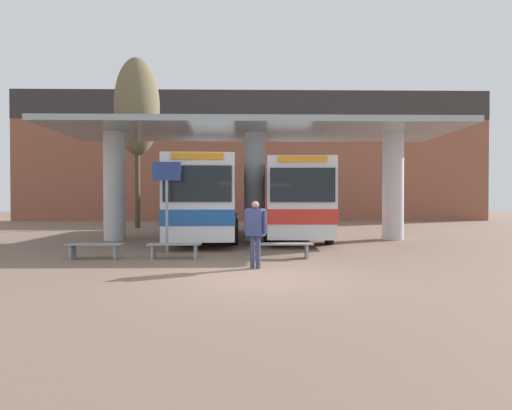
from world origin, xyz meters
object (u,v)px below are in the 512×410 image
at_px(transit_bus_left_bay, 208,197).
at_px(waiting_bench_far_platform, 174,247).
at_px(waiting_bench_near_pillar, 94,247).
at_px(transit_bus_center_bay, 293,198).
at_px(pedestrian_waiting, 255,227).
at_px(poplar_tree_behind_left, 137,108).
at_px(info_sign_platform, 167,189).
at_px(waiting_bench_mid_platform, 282,247).
at_px(parked_car_street, 194,210).

bearing_deg(transit_bus_left_bay, waiting_bench_far_platform, 85.47).
xyz_separation_m(waiting_bench_near_pillar, waiting_bench_far_platform, (2.41, 0.00, -0.00)).
xyz_separation_m(transit_bus_left_bay, transit_bus_center_bay, (4.09, -0.35, -0.01)).
relative_size(transit_bus_center_bay, waiting_bench_far_platform, 6.47).
bearing_deg(pedestrian_waiting, waiting_bench_far_platform, 172.56).
bearing_deg(poplar_tree_behind_left, waiting_bench_near_pillar, -79.85).
height_order(waiting_bench_near_pillar, poplar_tree_behind_left, poplar_tree_behind_left).
bearing_deg(info_sign_platform, pedestrian_waiting, -41.53).
bearing_deg(transit_bus_left_bay, waiting_bench_mid_platform, 109.79).
relative_size(info_sign_platform, parked_car_street, 0.71).
bearing_deg(parked_car_street, info_sign_platform, -82.81).
height_order(waiting_bench_near_pillar, info_sign_platform, info_sign_platform).
distance_m(transit_bus_center_bay, poplar_tree_behind_left, 12.33).
height_order(waiting_bench_mid_platform, parked_car_street, parked_car_street).
bearing_deg(parked_car_street, pedestrian_waiting, -75.55).
height_order(waiting_bench_mid_platform, info_sign_platform, info_sign_platform).
xyz_separation_m(transit_bus_center_bay, waiting_bench_mid_platform, (-1.10, -6.99, -1.53)).
bearing_deg(transit_bus_center_bay, transit_bus_left_bay, -2.39).
relative_size(transit_bus_left_bay, parked_car_street, 2.90).
bearing_deg(waiting_bench_far_platform, pedestrian_waiting, -36.18).
xyz_separation_m(transit_bus_center_bay, waiting_bench_near_pillar, (-6.78, -6.99, -1.54)).
bearing_deg(waiting_bench_near_pillar, info_sign_platform, 19.07).
xyz_separation_m(waiting_bench_far_platform, info_sign_platform, (-0.37, 0.71, 1.80)).
xyz_separation_m(info_sign_platform, parked_car_street, (-1.54, 17.38, -1.13)).
bearing_deg(poplar_tree_behind_left, pedestrian_waiting, -64.16).
bearing_deg(waiting_bench_far_platform, info_sign_platform, 117.91).
bearing_deg(transit_bus_center_bay, info_sign_platform, 55.46).
distance_m(poplar_tree_behind_left, parked_car_street, 8.73).
distance_m(info_sign_platform, parked_car_street, 17.48).
height_order(pedestrian_waiting, parked_car_street, parked_car_street).
relative_size(waiting_bench_far_platform, parked_car_street, 0.38).
relative_size(transit_bus_left_bay, waiting_bench_far_platform, 7.59).
bearing_deg(pedestrian_waiting, waiting_bench_mid_platform, 93.44).
relative_size(info_sign_platform, pedestrian_waiting, 1.71).
xyz_separation_m(pedestrian_waiting, poplar_tree_behind_left, (-7.18, 14.82, 6.48)).
bearing_deg(transit_bus_left_bay, transit_bus_center_bay, 172.76).
distance_m(waiting_bench_mid_platform, parked_car_street, 18.82).
bearing_deg(parked_car_street, waiting_bench_near_pillar, -89.46).
height_order(transit_bus_center_bay, waiting_bench_near_pillar, transit_bus_center_bay).
xyz_separation_m(transit_bus_left_bay, waiting_bench_mid_platform, (2.98, -7.34, -1.54)).
xyz_separation_m(waiting_bench_far_platform, pedestrian_waiting, (2.43, -1.77, 0.73)).
height_order(transit_bus_left_bay, waiting_bench_mid_platform, transit_bus_left_bay).
bearing_deg(waiting_bench_near_pillar, pedestrian_waiting, -20.13).
distance_m(transit_bus_center_bay, waiting_bench_mid_platform, 7.24).
bearing_deg(waiting_bench_mid_platform, waiting_bench_near_pillar, -180.00).
distance_m(waiting_bench_mid_platform, poplar_tree_behind_left, 16.92).
bearing_deg(waiting_bench_mid_platform, transit_bus_left_bay, 112.12).
bearing_deg(waiting_bench_far_platform, parked_car_street, 96.04).
bearing_deg(waiting_bench_near_pillar, poplar_tree_behind_left, 100.15).
height_order(waiting_bench_mid_platform, waiting_bench_far_platform, same).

